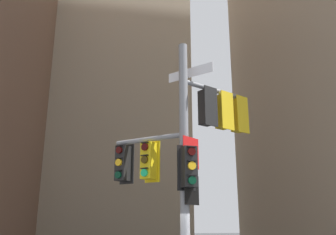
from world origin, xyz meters
TOP-DOWN VIEW (x-y plane):
  - building_mid_block at (-2.25, 26.69)m, footprint 15.02×15.02m
  - signal_pole_assembly at (0.19, 0.41)m, footprint 3.96×2.21m

SIDE VIEW (x-z plane):
  - signal_pole_assembly at x=0.19m, z-range 0.69..7.78m
  - building_mid_block at x=-2.25m, z-range 0.00..32.67m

